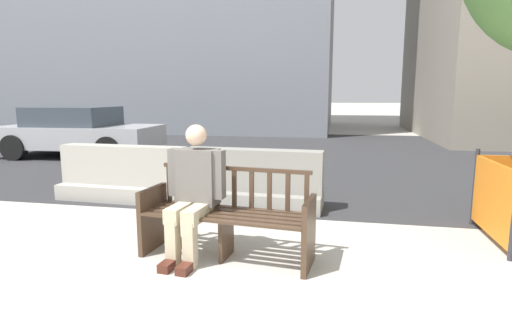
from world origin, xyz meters
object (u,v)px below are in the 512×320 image
Objects in this scene: seated_person at (194,188)px; car_sedan_mid at (79,131)px; jersey_barrier_centre at (253,183)px; street_bench at (227,218)px; jersey_barrier_left at (124,177)px.

seated_person is 7.92m from car_sedan_mid.
jersey_barrier_centre is at bearing -35.31° from car_sedan_mid.
street_bench reaches higher than jersey_barrier_left.
street_bench is at bearing -45.58° from car_sedan_mid.
jersey_barrier_left is 0.49× the size of car_sedan_mid.
jersey_barrier_centre and jersey_barrier_left have the same top height.
car_sedan_mid is at bearing 132.60° from seated_person.
street_bench is 8.14m from car_sedan_mid.
jersey_barrier_left is 5.27m from car_sedan_mid.
street_bench is 0.44m from seated_person.
jersey_barrier_left is at bearing 179.26° from jersey_barrier_centre.
car_sedan_mid reaches higher than jersey_barrier_left.
seated_person is at bearing -175.98° from street_bench.
jersey_barrier_centre is 1.00× the size of jersey_barrier_left.
street_bench is 1.87m from jersey_barrier_centre.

